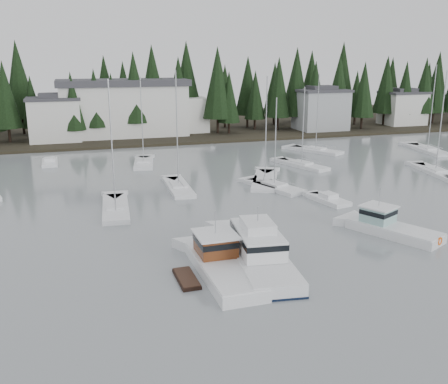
# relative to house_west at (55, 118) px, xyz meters

# --- Properties ---
(ground) EXTENTS (260.00, 260.00, 0.00)m
(ground) POSITION_rel_house_west_xyz_m (18.00, -79.00, -4.65)
(ground) COLOR gray
(ground) RESTS_ON ground
(far_shore_land) EXTENTS (240.00, 54.00, 1.00)m
(far_shore_land) POSITION_rel_house_west_xyz_m (18.00, 18.00, -4.65)
(far_shore_land) COLOR black
(far_shore_land) RESTS_ON ground
(conifer_treeline) EXTENTS (200.00, 22.00, 20.00)m
(conifer_treeline) POSITION_rel_house_west_xyz_m (18.00, 7.00, -4.65)
(conifer_treeline) COLOR black
(conifer_treeline) RESTS_ON ground
(house_west) EXTENTS (9.54, 7.42, 8.75)m
(house_west) POSITION_rel_house_west_xyz_m (0.00, 0.00, 0.00)
(house_west) COLOR silver
(house_west) RESTS_ON ground
(house_east_a) EXTENTS (10.60, 8.48, 9.25)m
(house_east_a) POSITION_rel_house_west_xyz_m (54.00, -1.00, 0.25)
(house_east_a) COLOR #999EA0
(house_east_a) RESTS_ON ground
(house_east_b) EXTENTS (9.54, 7.42, 8.25)m
(house_east_b) POSITION_rel_house_west_xyz_m (76.00, 1.00, -0.25)
(house_east_b) COLOR silver
(house_east_b) RESTS_ON ground
(harbor_inn) EXTENTS (29.50, 11.50, 10.90)m
(harbor_inn) POSITION_rel_house_west_xyz_m (15.04, 3.34, 1.12)
(harbor_inn) COLOR silver
(harbor_inn) RESTS_ON ground
(lobster_boat_brown) EXTENTS (5.28, 10.22, 5.04)m
(lobster_boat_brown) POSITION_rel_house_west_xyz_m (12.59, -64.23, -4.08)
(lobster_boat_brown) COLOR white
(lobster_boat_brown) RESTS_ON ground
(cabin_cruiser_center) EXTENTS (5.27, 12.66, 5.28)m
(cabin_cruiser_center) POSITION_rel_house_west_xyz_m (15.94, -63.45, -3.86)
(cabin_cruiser_center) COLOR white
(cabin_cruiser_center) RESTS_ON ground
(lobster_boat_teal) EXTENTS (6.35, 8.84, 4.68)m
(lobster_boat_teal) POSITION_rel_house_west_xyz_m (29.81, -60.67, -4.10)
(lobster_boat_teal) COLOR white
(lobster_boat_teal) RESTS_ON ground
(sailboat_0) EXTENTS (7.14, 9.55, 13.46)m
(sailboat_0) POSITION_rel_house_west_xyz_m (42.30, -21.88, -4.58)
(sailboat_0) COLOR white
(sailboat_0) RESTS_ON ground
(sailboat_1) EXTENTS (4.47, 11.15, 14.96)m
(sailboat_1) POSITION_rel_house_west_xyz_m (60.90, -27.02, -4.58)
(sailboat_1) COLOR white
(sailboat_1) RESTS_ON ground
(sailboat_3) EXTENTS (4.30, 10.40, 14.47)m
(sailboat_3) POSITION_rel_house_west_xyz_m (50.64, -41.49, -4.57)
(sailboat_3) COLOR white
(sailboat_3) RESTS_ON ground
(sailboat_4) EXTENTS (3.43, 10.16, 14.11)m
(sailboat_4) POSITION_rel_house_west_xyz_m (6.57, -45.93, -4.58)
(sailboat_4) COLOR white
(sailboat_4) RESTS_ON ground
(sailboat_5) EXTENTS (2.86, 9.55, 14.73)m
(sailboat_5) POSITION_rel_house_west_xyz_m (14.73, -39.34, -4.57)
(sailboat_5) COLOR white
(sailboat_5) RESTS_ON ground
(sailboat_6) EXTENTS (4.12, 8.90, 13.46)m
(sailboat_6) POSITION_rel_house_west_xyz_m (12.79, -23.65, -4.58)
(sailboat_6) COLOR white
(sailboat_6) RESTS_ON ground
(sailboat_7) EXTENTS (5.35, 9.54, 12.09)m
(sailboat_7) POSITION_rel_house_west_xyz_m (34.85, -31.89, -4.59)
(sailboat_7) COLOR white
(sailboat_7) RESTS_ON ground
(sailboat_9) EXTENTS (5.48, 8.93, 11.59)m
(sailboat_9) POSITION_rel_house_west_xyz_m (26.07, -42.47, -4.59)
(sailboat_9) COLOR white
(sailboat_9) RESTS_ON ground
(sailboat_13) EXTENTS (7.14, 11.09, 13.94)m
(sailboat_13) POSITION_rel_house_west_xyz_m (26.18, -39.09, -4.59)
(sailboat_13) COLOR white
(sailboat_13) RESTS_ON ground
(runabout_1) EXTENTS (3.25, 5.70, 1.42)m
(runabout_1) POSITION_rel_house_west_xyz_m (29.58, -49.66, -4.52)
(runabout_1) COLOR white
(runabout_1) RESTS_ON ground
(runabout_3) EXTENTS (2.28, 5.47, 1.42)m
(runabout_3) POSITION_rel_house_west_xyz_m (-0.70, -19.29, -4.52)
(runabout_3) COLOR white
(runabout_3) RESTS_ON ground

